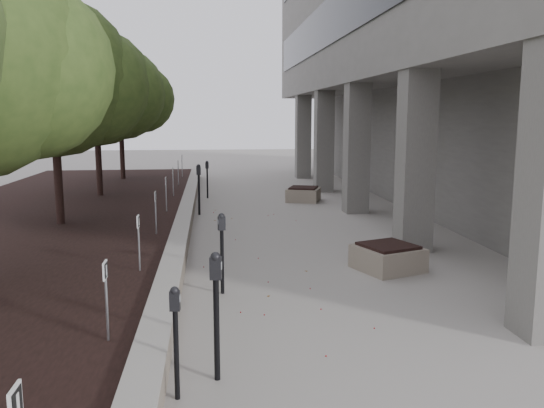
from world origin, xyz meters
TOP-DOWN VIEW (x-y plane):
  - ground at (0.00, 0.00)m, footprint 90.00×90.00m
  - retaining_wall at (-1.82, 9.00)m, footprint 0.39×26.00m
  - planting_bed at (-5.50, 9.00)m, footprint 7.00×26.00m
  - crabapple_tree_3 at (-4.80, 8.00)m, footprint 4.60×4.00m
  - crabapple_tree_4 at (-4.80, 13.00)m, footprint 4.60×4.00m
  - crabapple_tree_5 at (-4.80, 18.00)m, footprint 4.60×4.00m
  - parking_sign_2 at (-2.35, 0.50)m, footprint 0.04×0.22m
  - parking_sign_3 at (-2.35, 3.50)m, footprint 0.04×0.22m
  - parking_sign_4 at (-2.35, 6.50)m, footprint 0.04×0.22m
  - parking_sign_5 at (-2.35, 9.50)m, footprint 0.04×0.22m
  - parking_sign_6 at (-2.35, 12.50)m, footprint 0.04×0.22m
  - parking_sign_7 at (-2.35, 15.50)m, footprint 0.04×0.22m
  - parking_sign_8 at (-2.35, 18.50)m, footprint 0.04×0.22m
  - parking_meter_1 at (-1.52, -0.22)m, footprint 0.13×0.10m
  - parking_meter_2 at (-1.08, 0.18)m, footprint 0.16×0.13m
  - parking_meter_3 at (-0.95, 3.32)m, footprint 0.16×0.13m
  - parking_meter_4 at (-1.48, 11.09)m, footprint 0.16×0.11m
  - parking_meter_5 at (-1.25, 14.58)m, footprint 0.15×0.11m
  - planter_front at (2.32, 4.44)m, footprint 1.43×1.43m
  - planter_back at (2.16, 13.46)m, footprint 1.41×1.41m
  - berry_scatter at (-0.10, 5.00)m, footprint 3.30×14.10m

SIDE VIEW (x-z plane):
  - ground at x=0.00m, z-range 0.00..0.00m
  - berry_scatter at x=-0.10m, z-range 0.00..0.02m
  - planting_bed at x=-5.50m, z-range 0.00..0.40m
  - retaining_wall at x=-1.82m, z-range 0.00..0.50m
  - planter_back at x=2.16m, z-range 0.00..0.51m
  - planter_front at x=2.32m, z-range 0.00..0.52m
  - parking_meter_1 at x=-1.52m, z-range 0.00..1.25m
  - parking_meter_5 at x=-1.25m, z-range 0.00..1.39m
  - parking_meter_3 at x=-0.95m, z-range 0.00..1.40m
  - parking_meter_2 at x=-1.08m, z-range 0.00..1.51m
  - parking_meter_4 at x=-1.48m, z-range 0.00..1.56m
  - parking_sign_2 at x=-2.35m, z-range 0.40..1.36m
  - parking_sign_3 at x=-2.35m, z-range 0.40..1.36m
  - parking_sign_4 at x=-2.35m, z-range 0.40..1.36m
  - parking_sign_5 at x=-2.35m, z-range 0.40..1.36m
  - parking_sign_6 at x=-2.35m, z-range 0.40..1.36m
  - parking_sign_7 at x=-2.35m, z-range 0.40..1.36m
  - parking_sign_8 at x=-2.35m, z-range 0.40..1.36m
  - crabapple_tree_3 at x=-4.80m, z-range 0.40..5.84m
  - crabapple_tree_4 at x=-4.80m, z-range 0.40..5.84m
  - crabapple_tree_5 at x=-4.80m, z-range 0.40..5.84m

